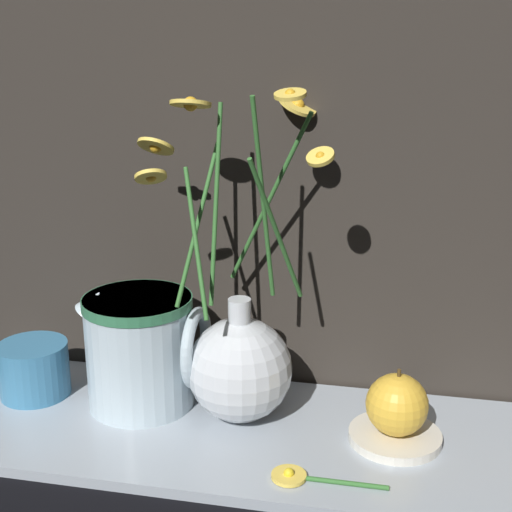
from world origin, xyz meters
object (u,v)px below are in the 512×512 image
at_px(ceramic_pitcher, 142,346).
at_px(orange_fruit, 397,405).
at_px(vase_with_flowers, 240,360).
at_px(yellow_mug, 33,369).

xyz_separation_m(ceramic_pitcher, orange_fruit, (0.30, -0.03, -0.03)).
relative_size(vase_with_flowers, orange_fruit, 4.95).
bearing_deg(orange_fruit, ceramic_pitcher, 175.15).
height_order(ceramic_pitcher, orange_fruit, ceramic_pitcher).
distance_m(ceramic_pitcher, orange_fruit, 0.30).
height_order(yellow_mug, orange_fruit, orange_fruit).
bearing_deg(vase_with_flowers, yellow_mug, 179.39).
relative_size(ceramic_pitcher, orange_fruit, 2.02).
bearing_deg(yellow_mug, orange_fruit, -2.63).
distance_m(vase_with_flowers, yellow_mug, 0.27).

